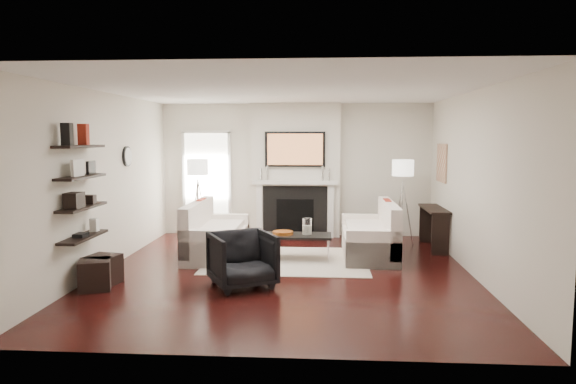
# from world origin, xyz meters

# --- Properties ---
(room_envelope) EXTENTS (6.00, 6.00, 6.00)m
(room_envelope) POSITION_xyz_m (0.00, 0.00, 1.35)
(room_envelope) COLOR black
(room_envelope) RESTS_ON ground
(chimney_breast) EXTENTS (1.80, 0.25, 2.70)m
(chimney_breast) POSITION_xyz_m (0.00, 2.88, 1.35)
(chimney_breast) COLOR silver
(chimney_breast) RESTS_ON floor
(fireplace_surround) EXTENTS (1.30, 0.02, 1.04)m
(fireplace_surround) POSITION_xyz_m (0.00, 2.74, 0.52)
(fireplace_surround) COLOR black
(fireplace_surround) RESTS_ON floor
(firebox) EXTENTS (0.75, 0.02, 0.65)m
(firebox) POSITION_xyz_m (0.00, 2.73, 0.45)
(firebox) COLOR black
(firebox) RESTS_ON floor
(mantel_pilaster_l) EXTENTS (0.12, 0.08, 1.10)m
(mantel_pilaster_l) POSITION_xyz_m (-0.72, 2.71, 0.55)
(mantel_pilaster_l) COLOR white
(mantel_pilaster_l) RESTS_ON floor
(mantel_pilaster_r) EXTENTS (0.12, 0.08, 1.10)m
(mantel_pilaster_r) POSITION_xyz_m (0.72, 2.71, 0.55)
(mantel_pilaster_r) COLOR white
(mantel_pilaster_r) RESTS_ON floor
(mantel_shelf) EXTENTS (1.70, 0.18, 0.07)m
(mantel_shelf) POSITION_xyz_m (0.00, 2.69, 1.12)
(mantel_shelf) COLOR white
(mantel_shelf) RESTS_ON chimney_breast
(tv_body) EXTENTS (1.20, 0.06, 0.70)m
(tv_body) POSITION_xyz_m (0.00, 2.71, 1.78)
(tv_body) COLOR black
(tv_body) RESTS_ON chimney_breast
(tv_screen) EXTENTS (1.10, 0.00, 0.62)m
(tv_screen) POSITION_xyz_m (0.00, 2.68, 1.78)
(tv_screen) COLOR #BF723F
(tv_screen) RESTS_ON tv_body
(candlestick_l_tall) EXTENTS (0.04, 0.04, 0.30)m
(candlestick_l_tall) POSITION_xyz_m (-0.55, 2.70, 1.30)
(candlestick_l_tall) COLOR silver
(candlestick_l_tall) RESTS_ON mantel_shelf
(candlestick_l_short) EXTENTS (0.04, 0.04, 0.24)m
(candlestick_l_short) POSITION_xyz_m (-0.68, 2.70, 1.27)
(candlestick_l_short) COLOR silver
(candlestick_l_short) RESTS_ON mantel_shelf
(candlestick_r_tall) EXTENTS (0.04, 0.04, 0.30)m
(candlestick_r_tall) POSITION_xyz_m (0.55, 2.70, 1.30)
(candlestick_r_tall) COLOR silver
(candlestick_r_tall) RESTS_ON mantel_shelf
(candlestick_r_short) EXTENTS (0.04, 0.04, 0.24)m
(candlestick_r_short) POSITION_xyz_m (0.68, 2.70, 1.27)
(candlestick_r_short) COLOR silver
(candlestick_r_short) RESTS_ON mantel_shelf
(hallway_panel) EXTENTS (0.90, 0.02, 2.10)m
(hallway_panel) POSITION_xyz_m (-1.85, 2.98, 1.05)
(hallway_panel) COLOR white
(hallway_panel) RESTS_ON floor
(door_trim_l) EXTENTS (0.06, 0.06, 2.16)m
(door_trim_l) POSITION_xyz_m (-2.33, 2.96, 1.05)
(door_trim_l) COLOR white
(door_trim_l) RESTS_ON floor
(door_trim_r) EXTENTS (0.06, 0.06, 2.16)m
(door_trim_r) POSITION_xyz_m (-1.37, 2.96, 1.05)
(door_trim_r) COLOR white
(door_trim_r) RESTS_ON floor
(door_trim_top) EXTENTS (1.02, 0.06, 0.06)m
(door_trim_top) POSITION_xyz_m (-1.85, 2.96, 2.13)
(door_trim_top) COLOR white
(door_trim_top) RESTS_ON wall_back
(rug) EXTENTS (2.60, 2.00, 0.01)m
(rug) POSITION_xyz_m (-0.03, 0.72, 0.01)
(rug) COLOR #BFAD9C
(rug) RESTS_ON floor
(loveseat_left_base) EXTENTS (0.85, 1.80, 0.42)m
(loveseat_left_base) POSITION_xyz_m (-1.24, 0.98, 0.21)
(loveseat_left_base) COLOR white
(loveseat_left_base) RESTS_ON floor
(loveseat_left_back) EXTENTS (0.18, 1.80, 0.80)m
(loveseat_left_back) POSITION_xyz_m (-1.58, 0.98, 0.53)
(loveseat_left_back) COLOR white
(loveseat_left_back) RESTS_ON floor
(loveseat_left_arm_n) EXTENTS (0.85, 0.18, 0.60)m
(loveseat_left_arm_n) POSITION_xyz_m (-1.24, 0.17, 0.30)
(loveseat_left_arm_n) COLOR white
(loveseat_left_arm_n) RESTS_ON floor
(loveseat_left_arm_s) EXTENTS (0.85, 0.18, 0.60)m
(loveseat_left_arm_s) POSITION_xyz_m (-1.24, 1.79, 0.30)
(loveseat_left_arm_s) COLOR white
(loveseat_left_arm_s) RESTS_ON floor
(loveseat_left_cushion) EXTENTS (0.63, 1.44, 0.10)m
(loveseat_left_cushion) POSITION_xyz_m (-1.19, 0.98, 0.47)
(loveseat_left_cushion) COLOR white
(loveseat_left_cushion) RESTS_ON loveseat_left_base
(pillow_left_orange) EXTENTS (0.10, 0.42, 0.42)m
(pillow_left_orange) POSITION_xyz_m (-1.58, 1.28, 0.73)
(pillow_left_orange) COLOR maroon
(pillow_left_orange) RESTS_ON loveseat_left_cushion
(pillow_left_charcoal) EXTENTS (0.10, 0.40, 0.40)m
(pillow_left_charcoal) POSITION_xyz_m (-1.58, 0.68, 0.72)
(pillow_left_charcoal) COLOR black
(pillow_left_charcoal) RESTS_ON loveseat_left_cushion
(loveseat_right_base) EXTENTS (0.85, 1.80, 0.42)m
(loveseat_right_base) POSITION_xyz_m (1.34, 1.13, 0.21)
(loveseat_right_base) COLOR white
(loveseat_right_base) RESTS_ON floor
(loveseat_right_back) EXTENTS (0.18, 1.80, 0.80)m
(loveseat_right_back) POSITION_xyz_m (1.68, 1.13, 0.53)
(loveseat_right_back) COLOR white
(loveseat_right_back) RESTS_ON floor
(loveseat_right_arm_n) EXTENTS (0.85, 0.18, 0.60)m
(loveseat_right_arm_n) POSITION_xyz_m (1.34, 0.32, 0.30)
(loveseat_right_arm_n) COLOR white
(loveseat_right_arm_n) RESTS_ON floor
(loveseat_right_arm_s) EXTENTS (0.85, 0.18, 0.60)m
(loveseat_right_arm_s) POSITION_xyz_m (1.34, 1.94, 0.30)
(loveseat_right_arm_s) COLOR white
(loveseat_right_arm_s) RESTS_ON floor
(loveseat_right_cushion) EXTENTS (0.63, 1.44, 0.10)m
(loveseat_right_cushion) POSITION_xyz_m (1.29, 1.13, 0.47)
(loveseat_right_cushion) COLOR white
(loveseat_right_cushion) RESTS_ON loveseat_right_base
(pillow_right_orange) EXTENTS (0.10, 0.42, 0.42)m
(pillow_right_orange) POSITION_xyz_m (1.68, 1.43, 0.73)
(pillow_right_orange) COLOR maroon
(pillow_right_orange) RESTS_ON loveseat_right_cushion
(pillow_right_charcoal) EXTENTS (0.10, 0.40, 0.40)m
(pillow_right_charcoal) POSITION_xyz_m (1.68, 0.83, 0.72)
(pillow_right_charcoal) COLOR black
(pillow_right_charcoal) RESTS_ON loveseat_right_cushion
(coffee_table) EXTENTS (1.10, 0.55, 0.04)m
(coffee_table) POSITION_xyz_m (0.15, 0.82, 0.40)
(coffee_table) COLOR black
(coffee_table) RESTS_ON floor
(coffee_leg_nw) EXTENTS (0.02, 0.02, 0.38)m
(coffee_leg_nw) POSITION_xyz_m (-0.35, 0.60, 0.19)
(coffee_leg_nw) COLOR silver
(coffee_leg_nw) RESTS_ON floor
(coffee_leg_ne) EXTENTS (0.02, 0.02, 0.38)m
(coffee_leg_ne) POSITION_xyz_m (0.65, 0.60, 0.19)
(coffee_leg_ne) COLOR silver
(coffee_leg_ne) RESTS_ON floor
(coffee_leg_sw) EXTENTS (0.02, 0.02, 0.38)m
(coffee_leg_sw) POSITION_xyz_m (-0.35, 1.04, 0.19)
(coffee_leg_sw) COLOR silver
(coffee_leg_sw) RESTS_ON floor
(coffee_leg_se) EXTENTS (0.02, 0.02, 0.38)m
(coffee_leg_se) POSITION_xyz_m (0.65, 1.04, 0.19)
(coffee_leg_se) COLOR silver
(coffee_leg_se) RESTS_ON floor
(hurricane_glass) EXTENTS (0.15, 0.15, 0.27)m
(hurricane_glass) POSITION_xyz_m (0.30, 0.82, 0.56)
(hurricane_glass) COLOR white
(hurricane_glass) RESTS_ON coffee_table
(hurricane_candle) EXTENTS (0.11, 0.11, 0.16)m
(hurricane_candle) POSITION_xyz_m (0.30, 0.82, 0.50)
(hurricane_candle) COLOR white
(hurricane_candle) RESTS_ON coffee_table
(copper_bowl) EXTENTS (0.34, 0.34, 0.06)m
(copper_bowl) POSITION_xyz_m (-0.10, 0.82, 0.45)
(copper_bowl) COLOR #C86421
(copper_bowl) RESTS_ON coffee_table
(armchair) EXTENTS (1.05, 1.03, 0.82)m
(armchair) POSITION_xyz_m (-0.53, -0.76, 0.41)
(armchair) COLOR black
(armchair) RESTS_ON floor
(lamp_left_post) EXTENTS (0.02, 0.02, 1.20)m
(lamp_left_post) POSITION_xyz_m (-1.85, 2.19, 0.60)
(lamp_left_post) COLOR silver
(lamp_left_post) RESTS_ON floor
(lamp_left_shade) EXTENTS (0.40, 0.40, 0.30)m
(lamp_left_shade) POSITION_xyz_m (-1.85, 2.19, 1.45)
(lamp_left_shade) COLOR white
(lamp_left_shade) RESTS_ON lamp_left_post
(lamp_left_leg_a) EXTENTS (0.25, 0.02, 1.23)m
(lamp_left_leg_a) POSITION_xyz_m (-1.74, 2.19, 0.60)
(lamp_left_leg_a) COLOR silver
(lamp_left_leg_a) RESTS_ON floor
(lamp_left_leg_b) EXTENTS (0.14, 0.22, 1.23)m
(lamp_left_leg_b) POSITION_xyz_m (-1.91, 2.29, 0.60)
(lamp_left_leg_b) COLOR silver
(lamp_left_leg_b) RESTS_ON floor
(lamp_left_leg_c) EXTENTS (0.14, 0.22, 1.23)m
(lamp_left_leg_c) POSITION_xyz_m (-1.91, 2.10, 0.60)
(lamp_left_leg_c) COLOR silver
(lamp_left_leg_c) RESTS_ON floor
(lamp_right_post) EXTENTS (0.02, 0.02, 1.20)m
(lamp_right_post) POSITION_xyz_m (2.05, 2.18, 0.60)
(lamp_right_post) COLOR silver
(lamp_right_post) RESTS_ON floor
(lamp_right_shade) EXTENTS (0.40, 0.40, 0.30)m
(lamp_right_shade) POSITION_xyz_m (2.05, 2.18, 1.45)
(lamp_right_shade) COLOR white
(lamp_right_shade) RESTS_ON lamp_right_post
(lamp_right_leg_a) EXTENTS (0.25, 0.02, 1.23)m
(lamp_right_leg_a) POSITION_xyz_m (2.16, 2.18, 0.60)
(lamp_right_leg_a) COLOR silver
(lamp_right_leg_a) RESTS_ON floor
(lamp_right_leg_b) EXTENTS (0.14, 0.22, 1.23)m
(lamp_right_leg_b) POSITION_xyz_m (2.00, 2.28, 0.60)
(lamp_right_leg_b) COLOR silver
(lamp_right_leg_b) RESTS_ON floor
(lamp_right_leg_c) EXTENTS (0.14, 0.22, 1.23)m
(lamp_right_leg_c) POSITION_xyz_m (1.99, 2.09, 0.60)
(lamp_right_leg_c) COLOR silver
(lamp_right_leg_c) RESTS_ON floor
(console_top) EXTENTS (0.35, 1.20, 0.04)m
(console_top) POSITION_xyz_m (2.57, 1.83, 0.73)
(console_top) COLOR black
(console_top) RESTS_ON floor
(console_leg_n) EXTENTS (0.30, 0.04, 0.71)m
(console_leg_n) POSITION_xyz_m (2.57, 1.28, 0.35)
(console_leg_n) COLOR black
(console_leg_n) RESTS_ON floor
(console_leg_s) EXTENTS (0.30, 0.04, 0.71)m
(console_leg_s) POSITION_xyz_m (2.57, 2.38, 0.35)
(console_leg_s) COLOR black
(console_leg_s) RESTS_ON floor
(wall_art) EXTENTS (0.03, 0.70, 0.70)m
(wall_art) POSITION_xyz_m (2.73, 2.05, 1.55)
(wall_art) COLOR tan
(wall_art) RESTS_ON wall_right
(shelf_bottom) EXTENTS (0.25, 1.00, 0.03)m
(shelf_bottom) POSITION_xyz_m (-2.62, -1.00, 0.70)
(shelf_bottom) COLOR black
(shelf_bottom) RESTS_ON wall_left
(shelf_lower) EXTENTS (0.25, 1.00, 0.04)m
(shelf_lower) POSITION_xyz_m (-2.62, -1.00, 1.10)
(shelf_lower) COLOR black
(shelf_lower) RESTS_ON wall_left
(shelf_upper) EXTENTS (0.25, 1.00, 0.04)m
(shelf_upper) POSITION_xyz_m (-2.62, -1.00, 1.50)
(shelf_upper) COLOR black
(shelf_upper) RESTS_ON wall_left
(shelf_top) EXTENTS (0.25, 1.00, 0.04)m
(shelf_top) POSITION_xyz_m (-2.62, -1.00, 1.90)
(shelf_top) COLOR black
(shelf_top) RESTS_ON wall_left
(decor_magfile_a) EXTENTS (0.12, 0.10, 0.28)m
(decor_magfile_a) POSITION_xyz_m (-2.62, -1.32, 2.06)
(decor_magfile_a) COLOR black
(decor_magfile_a) RESTS_ON shelf_top
(decor_magfile_b) EXTENTS (0.12, 0.10, 0.28)m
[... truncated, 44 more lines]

